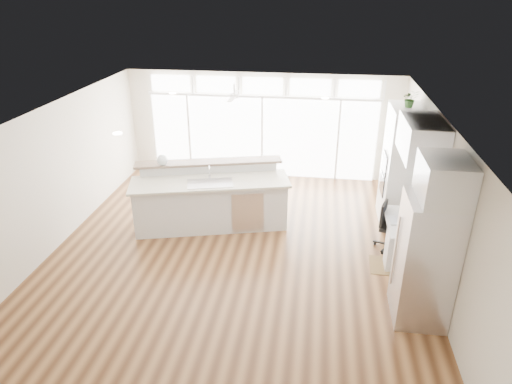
# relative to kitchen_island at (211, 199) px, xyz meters

# --- Properties ---
(floor) EXTENTS (7.00, 8.00, 0.02)m
(floor) POSITION_rel_kitchen_island_xyz_m (0.69, -0.97, -0.65)
(floor) COLOR #4A2B16
(floor) RESTS_ON ground
(ceiling) EXTENTS (7.00, 8.00, 0.02)m
(ceiling) POSITION_rel_kitchen_island_xyz_m (0.69, -0.97, 2.06)
(ceiling) COLOR white
(ceiling) RESTS_ON wall_back
(wall_back) EXTENTS (7.00, 0.04, 2.70)m
(wall_back) POSITION_rel_kitchen_island_xyz_m (0.69, 3.03, 0.71)
(wall_back) COLOR beige
(wall_back) RESTS_ON floor
(wall_front) EXTENTS (7.00, 0.04, 2.70)m
(wall_front) POSITION_rel_kitchen_island_xyz_m (0.69, -4.97, 0.71)
(wall_front) COLOR beige
(wall_front) RESTS_ON floor
(wall_left) EXTENTS (0.04, 8.00, 2.70)m
(wall_left) POSITION_rel_kitchen_island_xyz_m (-2.81, -0.97, 0.71)
(wall_left) COLOR beige
(wall_left) RESTS_ON floor
(wall_right) EXTENTS (0.04, 8.00, 2.70)m
(wall_right) POSITION_rel_kitchen_island_xyz_m (4.19, -0.97, 0.71)
(wall_right) COLOR beige
(wall_right) RESTS_ON floor
(glass_wall) EXTENTS (5.80, 0.06, 2.08)m
(glass_wall) POSITION_rel_kitchen_island_xyz_m (0.69, 2.97, 0.41)
(glass_wall) COLOR white
(glass_wall) RESTS_ON wall_back
(transom_row) EXTENTS (5.90, 0.06, 0.40)m
(transom_row) POSITION_rel_kitchen_island_xyz_m (0.69, 2.97, 1.74)
(transom_row) COLOR white
(transom_row) RESTS_ON wall_back
(desk_window) EXTENTS (0.04, 0.85, 0.85)m
(desk_window) POSITION_rel_kitchen_island_xyz_m (4.15, -0.67, 0.91)
(desk_window) COLOR silver
(desk_window) RESTS_ON wall_right
(ceiling_fan) EXTENTS (1.16, 1.16, 0.32)m
(ceiling_fan) POSITION_rel_kitchen_island_xyz_m (0.19, 1.83, 1.84)
(ceiling_fan) COLOR silver
(ceiling_fan) RESTS_ON ceiling
(recessed_lights) EXTENTS (3.40, 3.00, 0.02)m
(recessed_lights) POSITION_rel_kitchen_island_xyz_m (0.69, -0.77, 2.04)
(recessed_lights) COLOR white
(recessed_lights) RESTS_ON ceiling
(oven_cabinet) EXTENTS (0.64, 1.20, 2.50)m
(oven_cabinet) POSITION_rel_kitchen_island_xyz_m (3.86, 0.83, 0.61)
(oven_cabinet) COLOR silver
(oven_cabinet) RESTS_ON floor
(desk_nook) EXTENTS (0.72, 1.30, 0.76)m
(desk_nook) POSITION_rel_kitchen_island_xyz_m (3.82, -0.67, -0.26)
(desk_nook) COLOR silver
(desk_nook) RESTS_ON floor
(upper_cabinets) EXTENTS (0.64, 1.30, 0.64)m
(upper_cabinets) POSITION_rel_kitchen_island_xyz_m (3.86, -0.67, 1.71)
(upper_cabinets) COLOR silver
(upper_cabinets) RESTS_ON wall_right
(refrigerator) EXTENTS (0.76, 0.90, 2.00)m
(refrigerator) POSITION_rel_kitchen_island_xyz_m (3.80, -2.32, 0.36)
(refrigerator) COLOR silver
(refrigerator) RESTS_ON floor
(fridge_cabinet) EXTENTS (0.64, 0.90, 0.60)m
(fridge_cabinet) POSITION_rel_kitchen_island_xyz_m (3.86, -2.32, 1.66)
(fridge_cabinet) COLOR silver
(fridge_cabinet) RESTS_ON wall_right
(framed_photos) EXTENTS (0.06, 0.22, 0.80)m
(framed_photos) POSITION_rel_kitchen_island_xyz_m (4.15, -0.05, 0.76)
(framed_photos) COLOR black
(framed_photos) RESTS_ON wall_right
(kitchen_island) EXTENTS (3.43, 2.01, 1.28)m
(kitchen_island) POSITION_rel_kitchen_island_xyz_m (0.00, 0.00, 0.00)
(kitchen_island) COLOR silver
(kitchen_island) RESTS_ON floor
(rug) EXTENTS (0.88, 0.65, 0.01)m
(rug) POSITION_rel_kitchen_island_xyz_m (3.64, -1.03, -0.64)
(rug) COLOR #3C2813
(rug) RESTS_ON floor
(office_chair) EXTENTS (0.61, 0.58, 0.94)m
(office_chair) POSITION_rel_kitchen_island_xyz_m (3.65, -0.39, -0.17)
(office_chair) COLOR black
(office_chair) RESTS_ON floor
(fishbowl) EXTENTS (0.29, 0.29, 0.23)m
(fishbowl) POSITION_rel_kitchen_island_xyz_m (-1.02, 0.14, 0.76)
(fishbowl) COLOR white
(fishbowl) RESTS_ON kitchen_island
(monitor) EXTENTS (0.13, 0.45, 0.37)m
(monitor) POSITION_rel_kitchen_island_xyz_m (3.74, -0.67, 0.30)
(monitor) COLOR black
(monitor) RESTS_ON desk_nook
(keyboard) EXTENTS (0.16, 0.37, 0.02)m
(keyboard) POSITION_rel_kitchen_island_xyz_m (3.57, -0.67, 0.13)
(keyboard) COLOR silver
(keyboard) RESTS_ON desk_nook
(potted_plant) EXTENTS (0.34, 0.37, 0.26)m
(potted_plant) POSITION_rel_kitchen_island_xyz_m (3.86, 0.83, 1.99)
(potted_plant) COLOR #346029
(potted_plant) RESTS_ON oven_cabinet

